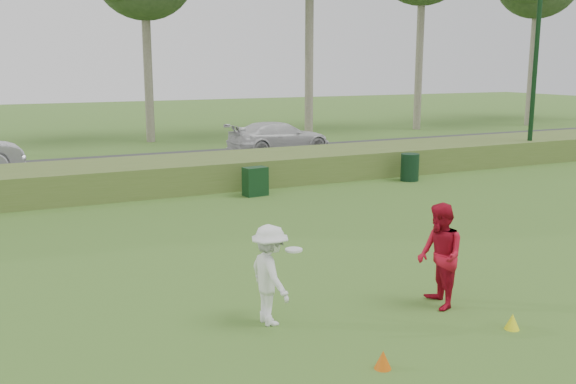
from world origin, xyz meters
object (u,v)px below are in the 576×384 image
car_right (279,137)px  lamp_post (539,19)px  cone_yellow (512,322)px  trash_bin (410,167)px  player_white (270,275)px  cone_orange (383,360)px  utility_cabinet (255,181)px  player_red (440,256)px

car_right → lamp_post: bearing=-134.0°
cone_yellow → trash_bin: 12.47m
player_white → cone_orange: player_white is taller
utility_cabinet → player_red: bearing=-101.6°
lamp_post → cone_yellow: bearing=-136.3°
player_red → cone_orange: size_ratio=6.93×
lamp_post → player_red: (-13.10, -10.88, -4.73)m
cone_orange → car_right: (7.22, 19.02, 0.61)m
player_white → trash_bin: bearing=-47.4°
player_red → trash_bin: (6.45, 9.69, -0.40)m
lamp_post → player_red: lamp_post is taller
cone_orange → car_right: car_right is taller
cone_orange → trash_bin: bearing=52.7°
player_red → cone_orange: (-2.04, -1.46, -0.74)m
cone_orange → utility_cabinet: (2.78, 11.08, 0.31)m
cone_orange → cone_yellow: bearing=5.3°
player_red → cone_yellow: size_ratio=7.05×
player_white → cone_yellow: size_ratio=6.33×
lamp_post → utility_cabinet: size_ratio=9.39×
trash_bin → cone_yellow: bearing=-118.9°
utility_cabinet → trash_bin: 5.71m
cone_orange → trash_bin: size_ratio=0.27×
player_red → trash_bin: size_ratio=1.87×
utility_cabinet → lamp_post: bearing=-1.4°
lamp_post → cone_orange: 20.29m
utility_cabinet → trash_bin: bearing=-6.5°
utility_cabinet → cone_yellow: bearing=-98.8°
trash_bin → car_right: size_ratio=0.20×
player_white → cone_orange: 2.24m
player_red → car_right: bearing=179.8°
cone_orange → car_right: bearing=69.2°
lamp_post → player_white: lamp_post is taller
cone_orange → utility_cabinet: 11.43m
player_white → trash_bin: (9.22, 9.13, -0.32)m
cone_yellow → trash_bin: trash_bin is taller
player_white → utility_cabinet: (3.51, 9.07, -0.34)m
player_white → utility_cabinet: player_white is taller
player_red → cone_orange: bearing=-38.4°
player_red → utility_cabinet: bearing=-168.2°
lamp_post → cone_yellow: lamp_post is taller
cone_yellow → utility_cabinet: bearing=88.4°
cone_orange → utility_cabinet: size_ratio=0.29×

